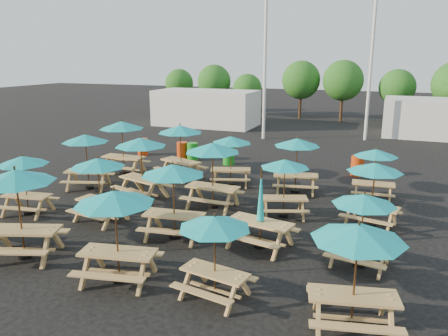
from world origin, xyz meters
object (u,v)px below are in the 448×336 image
at_px(picnic_unit_1, 23,164).
at_px(picnic_unit_10, 212,152).
at_px(picnic_unit_2, 85,142).
at_px(picnic_unit_15, 297,146).
at_px(picnic_unit_4, 16,182).
at_px(picnic_unit_13, 260,215).
at_px(waste_bin_3, 229,155).
at_px(picnic_unit_8, 115,204).
at_px(picnic_unit_11, 231,143).
at_px(waste_bin_0, 143,147).
at_px(waste_bin_1, 182,151).
at_px(picnic_unit_9, 173,175).
at_px(picnic_unit_12, 215,228).
at_px(picnic_unit_5, 98,167).
at_px(waste_bin_4, 357,166).
at_px(picnic_unit_6, 141,146).
at_px(picnic_unit_16, 358,240).
at_px(picnic_unit_18, 375,172).
at_px(picnic_unit_17, 364,205).
at_px(waste_bin_2, 193,152).
at_px(picnic_unit_7, 180,133).
at_px(picnic_unit_14, 285,167).
at_px(picnic_unit_19, 376,156).

height_order(picnic_unit_1, picnic_unit_10, picnic_unit_10).
xyz_separation_m(picnic_unit_2, picnic_unit_15, (8.31, 2.65, -0.05)).
bearing_deg(picnic_unit_4, picnic_unit_13, 8.25).
bearing_deg(picnic_unit_15, waste_bin_3, 129.53).
bearing_deg(waste_bin_3, picnic_unit_8, -81.94).
height_order(picnic_unit_11, waste_bin_0, picnic_unit_11).
height_order(picnic_unit_13, waste_bin_1, picnic_unit_13).
bearing_deg(picnic_unit_9, picnic_unit_12, -54.93).
bearing_deg(picnic_unit_5, waste_bin_4, 60.70).
height_order(picnic_unit_6, picnic_unit_16, picnic_unit_6).
bearing_deg(waste_bin_0, picnic_unit_16, -44.75).
relative_size(picnic_unit_5, waste_bin_1, 2.37).
relative_size(picnic_unit_12, picnic_unit_18, 0.93).
xyz_separation_m(picnic_unit_6, picnic_unit_15, (5.47, 2.93, -0.14)).
distance_m(picnic_unit_13, waste_bin_3, 10.18).
xyz_separation_m(picnic_unit_15, picnic_unit_17, (3.01, -5.85, -0.21)).
xyz_separation_m(picnic_unit_10, waste_bin_4, (4.59, 6.57, -1.64)).
xyz_separation_m(picnic_unit_1, picnic_unit_4, (2.58, -2.73, 0.36)).
distance_m(picnic_unit_1, picnic_unit_4, 3.77).
bearing_deg(picnic_unit_4, picnic_unit_8, -21.46).
xyz_separation_m(picnic_unit_1, waste_bin_0, (-1.29, 9.80, -1.36)).
bearing_deg(waste_bin_2, picnic_unit_15, -29.76).
bearing_deg(waste_bin_1, picnic_unit_13, -52.25).
bearing_deg(picnic_unit_16, waste_bin_1, 116.30).
distance_m(picnic_unit_5, picnic_unit_6, 2.70).
relative_size(picnic_unit_7, waste_bin_1, 2.72).
distance_m(picnic_unit_8, picnic_unit_14, 6.54).
xyz_separation_m(waste_bin_2, waste_bin_3, (2.15, -0.19, 0.00)).
bearing_deg(picnic_unit_4, picnic_unit_15, 37.57).
distance_m(picnic_unit_7, picnic_unit_13, 8.18).
xyz_separation_m(picnic_unit_13, picnic_unit_14, (0.03, 2.74, 0.78)).
distance_m(waste_bin_2, waste_bin_4, 8.56).
xyz_separation_m(picnic_unit_13, waste_bin_4, (1.96, 9.27, -0.52)).
height_order(picnic_unit_11, waste_bin_4, picnic_unit_11).
bearing_deg(picnic_unit_14, picnic_unit_19, 27.99).
bearing_deg(picnic_unit_7, picnic_unit_12, -40.08).
xyz_separation_m(picnic_unit_5, picnic_unit_12, (5.47, -3.09, -0.17)).
bearing_deg(picnic_unit_13, picnic_unit_19, 75.21).
relative_size(picnic_unit_13, picnic_unit_15, 1.06).
bearing_deg(waste_bin_4, picnic_unit_10, -124.97).
relative_size(picnic_unit_2, picnic_unit_16, 1.04).
height_order(picnic_unit_18, waste_bin_3, picnic_unit_18).
height_order(picnic_unit_6, picnic_unit_19, picnic_unit_6).
xyz_separation_m(picnic_unit_9, picnic_unit_10, (0.02, 3.01, 0.09)).
distance_m(picnic_unit_6, waste_bin_0, 8.08).
height_order(picnic_unit_8, waste_bin_3, picnic_unit_8).
distance_m(picnic_unit_6, picnic_unit_17, 8.98).
height_order(picnic_unit_9, picnic_unit_11, picnic_unit_9).
bearing_deg(picnic_unit_4, picnic_unit_9, 21.07).
relative_size(picnic_unit_16, waste_bin_0, 2.45).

